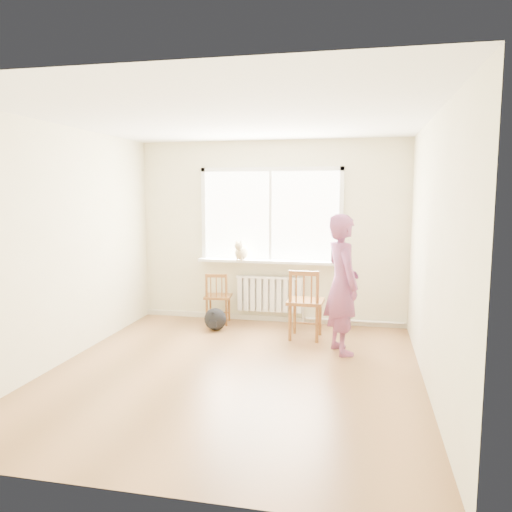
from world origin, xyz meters
The scene contains 13 objects.
floor centered at (0.00, 0.00, 0.00)m, with size 4.50×4.50×0.00m, color #92643C.
ceiling centered at (0.00, 0.00, 2.70)m, with size 4.50×4.50×0.00m, color white.
back_wall centered at (0.00, 2.25, 1.35)m, with size 4.00×0.01×2.70m, color beige.
window centered at (0.00, 2.22, 1.66)m, with size 2.12×0.05×1.42m.
windowsill centered at (0.00, 2.14, 0.93)m, with size 2.15×0.22×0.04m, color white.
radiator centered at (0.00, 2.16, 0.44)m, with size 1.00×0.12×0.55m.
heating_pipe centered at (1.25, 2.19, 0.08)m, with size 0.04×0.04×1.40m, color silver.
baseboard centered at (0.00, 2.23, 0.04)m, with size 4.00×0.03×0.08m, color beige.
chair_left centered at (-0.74, 1.91, 0.39)m, with size 0.42×0.41×0.77m.
chair_right centered at (0.61, 1.41, 0.48)m, with size 0.48×0.46×0.94m.
person centered at (1.11, 0.96, 0.85)m, with size 0.62×0.41×1.69m, color #B43C64.
cat centered at (-0.41, 2.05, 1.08)m, with size 0.22×0.46×0.31m.
backpack centered at (-0.67, 1.57, 0.16)m, with size 0.32×0.24×0.32m, color black.
Camera 1 is at (1.33, -5.05, 1.95)m, focal length 35.00 mm.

